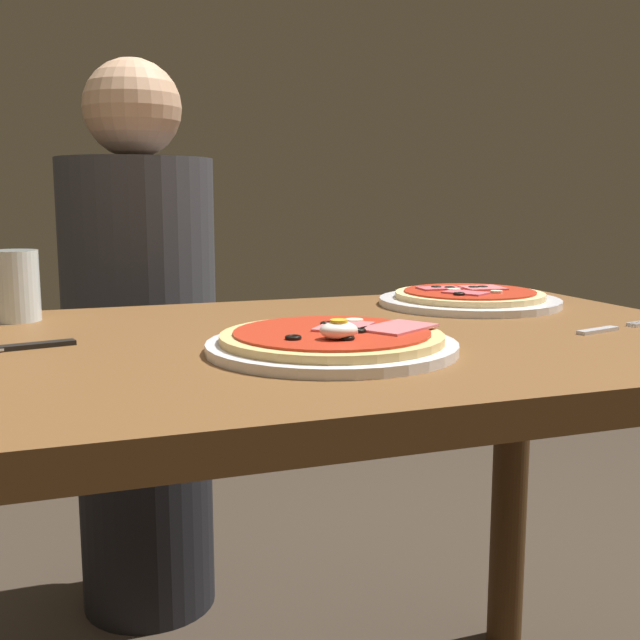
# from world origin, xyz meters

# --- Properties ---
(dining_table) EXTENTS (1.17, 0.74, 0.72)m
(dining_table) POSITION_xyz_m (0.00, 0.00, 0.60)
(dining_table) COLOR brown
(dining_table) RESTS_ON ground
(pizza_foreground) EXTENTS (0.30, 0.30, 0.05)m
(pizza_foreground) POSITION_xyz_m (-0.01, -0.10, 0.73)
(pizza_foreground) COLOR white
(pizza_foreground) RESTS_ON dining_table
(pizza_across_left) EXTENTS (0.30, 0.30, 0.03)m
(pizza_across_left) POSITION_xyz_m (0.35, 0.19, 0.73)
(pizza_across_left) COLOR white
(pizza_across_left) RESTS_ON dining_table
(water_glass_near) EXTENTS (0.07, 0.07, 0.10)m
(water_glass_near) POSITION_xyz_m (-0.37, 0.27, 0.77)
(water_glass_near) COLOR silver
(water_glass_near) RESTS_ON dining_table
(fork) EXTENTS (0.16, 0.06, 0.00)m
(fork) POSITION_xyz_m (0.41, -0.09, 0.72)
(fork) COLOR silver
(fork) RESTS_ON dining_table
(knife) EXTENTS (0.19, 0.06, 0.01)m
(knife) POSITION_xyz_m (-0.38, 0.03, 0.72)
(knife) COLOR silver
(knife) RESTS_ON dining_table
(diner_person) EXTENTS (0.32, 0.32, 1.18)m
(diner_person) POSITION_xyz_m (-0.14, 0.71, 0.56)
(diner_person) COLOR black
(diner_person) RESTS_ON ground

